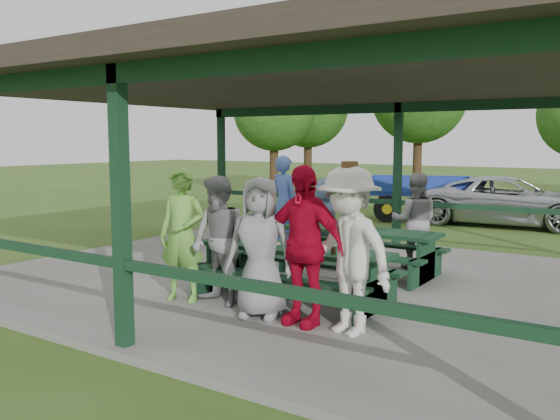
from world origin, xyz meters
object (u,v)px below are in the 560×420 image
Objects in this scene: contestant_grey_mid at (260,248)px; spectator_blue at (284,202)px; contestant_red at (303,245)px; pickup_truck at (509,201)px; spectator_lblue at (326,218)px; contestant_white_fedora at (348,251)px; picnic_table_near at (293,265)px; contestant_grey_left at (219,241)px; spectator_grey at (415,221)px; farm_trailer at (420,197)px; contestant_green at (182,235)px; picnic_table_far at (360,245)px.

spectator_blue is at bearing 103.08° from contestant_grey_mid.
pickup_truck is (-0.01, 10.84, -0.40)m from contestant_red.
contestant_white_fedora is at bearing 114.94° from spectator_lblue.
contestant_red is at bearing -51.51° from picnic_table_near.
contestant_white_fedora reaches higher than picnic_table_near.
contestant_red reaches higher than contestant_grey_left.
picnic_table_near is 9.98m from pickup_truck.
contestant_grey_left is 0.99× the size of contestant_grey_mid.
contestant_white_fedora is (0.62, -0.02, 0.00)m from contestant_red.
spectator_grey is 0.35× the size of pickup_truck.
farm_trailer is at bearing 106.39° from contestant_red.
pickup_truck is (-0.63, 10.85, -0.40)m from contestant_white_fedora.
spectator_grey reaches higher than spectator_lblue.
contestant_grey_left is at bearing -131.27° from picnic_table_near.
contestant_grey_mid is at bearing -172.29° from contestant_red.
picnic_table_near is 9.91m from farm_trailer.
spectator_grey is (1.76, 0.01, 0.07)m from spectator_lblue.
contestant_grey_mid is at bearing 172.00° from pickup_truck.
spectator_grey is at bearing 175.05° from pickup_truck.
picnic_table_near is 1.49× the size of spectator_blue.
contestant_green is at bearing -156.19° from contestant_grey_left.
contestant_grey_mid is 1.22m from contestant_white_fedora.
farm_trailer is (-1.84, 10.68, -0.31)m from contestant_grey_mid.
picnic_table_far is 2.90m from contestant_grey_left.
picnic_table_near is 3.99m from spectator_blue.
picnic_table_near is 0.74× the size of farm_trailer.
contestant_white_fedora is at bearing 1.92° from contestant_red.
contestant_green reaches higher than contestant_grey_mid.
contestant_white_fedora is at bearing -34.24° from picnic_table_near.
spectator_blue is (-1.18, 0.38, 0.20)m from spectator_lblue.
pickup_truck is 1.24× the size of farm_trailer.
contestant_grey_mid is at bearing 99.74° from spectator_lblue.
contestant_grey_mid reaches higher than pickup_truck.
contestant_white_fedora is at bearing 8.88° from contestant_grey_left.
contestant_grey_mid reaches higher than farm_trailer.
contestant_grey_left is 1.15× the size of spectator_lblue.
contestant_grey_left reaches higher than farm_trailer.
spectator_blue is (-1.02, 4.14, 0.03)m from contestant_green.
contestant_grey_left is 1.05× the size of spectator_grey.
spectator_blue is at bearing 124.74° from picnic_table_near.
contestant_grey_left is at bearing -104.89° from farm_trailer.
contestant_white_fedora reaches higher than spectator_grey.
picnic_table_far is 1.49× the size of contestant_grey_mid.
spectator_blue is 2.97m from spectator_grey.
picnic_table_near is 1.62× the size of contestant_grey_left.
picnic_table_far is 2.95m from contestant_grey_mid.
picnic_table_far is 1.74× the size of spectator_lblue.
picnic_table_far is at bearing 74.22° from contestant_grey_mid.
farm_trailer is (0.51, 6.50, -0.38)m from spectator_blue.
picnic_table_near is at bearing 61.03° from contestant_grey_left.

